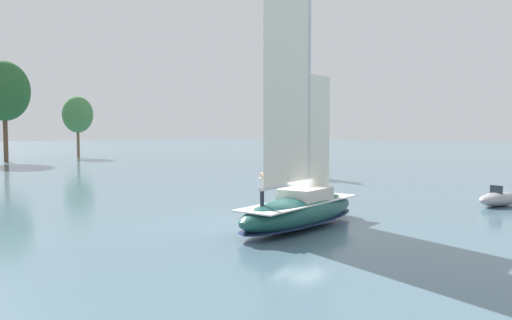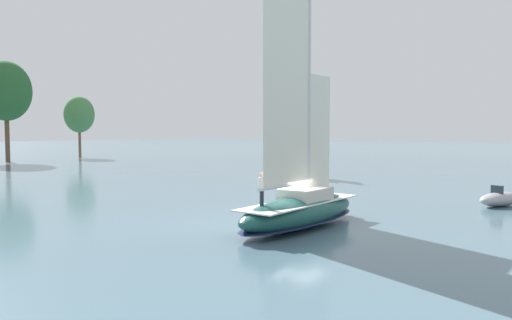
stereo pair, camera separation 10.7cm
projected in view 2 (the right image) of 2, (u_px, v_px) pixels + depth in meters
The scene contains 6 objects.
ground_plane at pixel (300, 227), 26.40m from camera, with size 400.00×400.00×0.00m, color slate.
tree_shore_left at pixel (6, 91), 79.49m from camera, with size 7.81×7.81×16.08m.
tree_shore_center at pixel (79, 115), 91.78m from camera, with size 5.48×5.48×11.27m.
sailboat_main at pixel (300, 207), 26.34m from camera, with size 10.04×3.02×13.71m.
sailboat_moored_mid_channel at pixel (295, 170), 54.98m from camera, with size 5.93×4.81×8.32m.
motor_tender at pixel (500, 199), 33.71m from camera, with size 4.25×2.84×1.51m.
Camera 2 is at (-21.86, -14.51, 5.19)m, focal length 35.00 mm.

